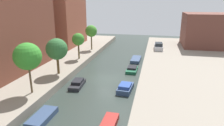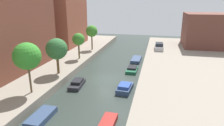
{
  "view_description": "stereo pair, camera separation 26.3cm",
  "coord_description": "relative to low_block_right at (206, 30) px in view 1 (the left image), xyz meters",
  "views": [
    {
      "loc": [
        6.86,
        -27.05,
        11.01
      ],
      "look_at": [
        0.19,
        3.32,
        1.45
      ],
      "focal_mm": 32.2,
      "sensor_mm": 36.0,
      "label": 1
    },
    {
      "loc": [
        7.11,
        -26.99,
        11.01
      ],
      "look_at": [
        0.19,
        3.32,
        1.45
      ],
      "focal_mm": 32.2,
      "sensor_mm": 36.0,
      "label": 2
    }
  ],
  "objects": [
    {
      "name": "street_tree_3",
      "position": [
        -24.61,
        -16.47,
        -0.23
      ],
      "size": [
        2.2,
        2.2,
        4.66
      ],
      "color": "brown",
      "rests_on": "quay_left"
    },
    {
      "name": "low_block_right",
      "position": [
        0.0,
        0.0,
        0.0
      ],
      "size": [
        10.0,
        10.23,
        7.48
      ],
      "primitive_type": "cube",
      "color": "brown",
      "rests_on": "quay_right"
    },
    {
      "name": "moored_boat_right_4",
      "position": [
        -14.6,
        -12.41,
        -4.46
      ],
      "size": [
        1.75,
        4.33,
        0.57
      ],
      "color": "#33476B",
      "rests_on": "ground_plane"
    },
    {
      "name": "moored_boat_right_3",
      "position": [
        -14.62,
        -18.56,
        -4.43
      ],
      "size": [
        1.7,
        3.35,
        0.75
      ],
      "color": "#195638",
      "rests_on": "ground_plane"
    },
    {
      "name": "parked_car",
      "position": [
        -10.42,
        -5.99,
        -3.09
      ],
      "size": [
        1.92,
        4.17,
        1.54
      ],
      "color": "#B7B7BC",
      "rests_on": "quay_right"
    },
    {
      "name": "quay_right",
      "position": [
        -3.0,
        -22.67,
        -4.24
      ],
      "size": [
        20.0,
        64.0,
        1.0
      ],
      "primitive_type": "cube",
      "color": "gray",
      "rests_on": "ground_plane"
    },
    {
      "name": "ground_plane",
      "position": [
        -18.0,
        -22.67,
        -4.74
      ],
      "size": [
        84.0,
        84.0,
        0.0
      ],
      "primitive_type": "plane",
      "color": "#2D3833"
    },
    {
      "name": "quay_left",
      "position": [
        -33.0,
        -22.67,
        -4.24
      ],
      "size": [
        20.0,
        64.0,
        1.0
      ],
      "primitive_type": "cube",
      "color": "gray",
      "rests_on": "ground_plane"
    },
    {
      "name": "moored_boat_right_1",
      "position": [
        -14.84,
        -34.61,
        -4.46
      ],
      "size": [
        1.38,
        3.87,
        0.57
      ],
      "color": "maroon",
      "rests_on": "ground_plane"
    },
    {
      "name": "street_tree_2",
      "position": [
        -24.61,
        -24.56,
        -0.15
      ],
      "size": [
        3.03,
        3.03,
        5.13
      ],
      "color": "brown",
      "rests_on": "quay_left"
    },
    {
      "name": "moored_boat_left_1",
      "position": [
        -21.39,
        -34.55,
        -4.46
      ],
      "size": [
        1.64,
        3.56,
        0.57
      ],
      "color": "#33476B",
      "rests_on": "ground_plane"
    },
    {
      "name": "street_tree_1",
      "position": [
        -24.61,
        -31.16,
        0.54
      ],
      "size": [
        3.01,
        3.01,
        5.81
      ],
      "color": "brown",
      "rests_on": "quay_left"
    },
    {
      "name": "moored_boat_left_2",
      "position": [
        -21.07,
        -26.27,
        -4.37
      ],
      "size": [
        1.71,
        3.56,
        0.88
      ],
      "color": "#232328",
      "rests_on": "ground_plane"
    },
    {
      "name": "street_tree_4",
      "position": [
        -24.61,
        -9.0,
        0.21
      ],
      "size": [
        2.47,
        2.47,
        5.22
      ],
      "color": "brown",
      "rests_on": "quay_left"
    },
    {
      "name": "moored_boat_right_2",
      "position": [
        -14.53,
        -26.29,
        -4.31
      ],
      "size": [
        1.89,
        3.41,
        1.01
      ],
      "color": "#33476B",
      "rests_on": "ground_plane"
    }
  ]
}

